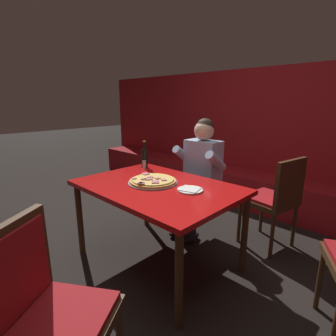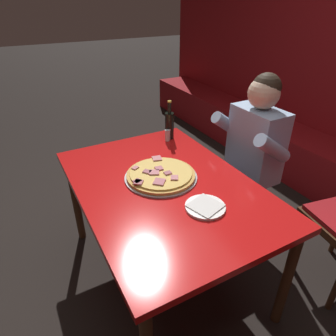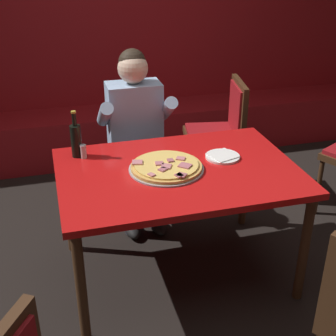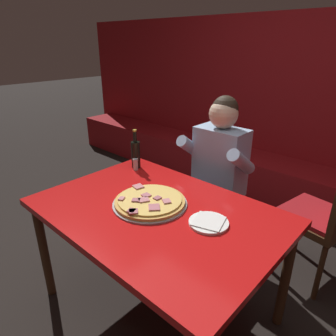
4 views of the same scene
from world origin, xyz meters
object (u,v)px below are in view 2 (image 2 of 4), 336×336
shaker_parmesan (169,134)px  beer_bottle (169,124)px  main_dining_table (164,194)px  diner_seated_blue_shirt (245,156)px  plate_white_paper (205,207)px  shaker_red_pepper_flakes (167,136)px  pizza (161,175)px

shaker_parmesan → beer_bottle: bearing=141.8°
beer_bottle → main_dining_table: bearing=-31.4°
main_dining_table → diner_seated_blue_shirt: bearing=97.7°
shaker_parmesan → plate_white_paper: bearing=-16.3°
shaker_red_pepper_flakes → diner_seated_blue_shirt: (0.42, 0.41, -0.08)m
main_dining_table → shaker_red_pepper_flakes: (-0.51, 0.30, 0.11)m
plate_white_paper → shaker_red_pepper_flakes: 0.85m
shaker_red_pepper_flakes → diner_seated_blue_shirt: size_ratio=0.07×
beer_bottle → diner_seated_blue_shirt: (0.45, 0.37, -0.15)m
beer_bottle → diner_seated_blue_shirt: 0.60m
plate_white_paper → shaker_red_pepper_flakes: bearing=164.9°
main_dining_table → plate_white_paper: size_ratio=6.61×
pizza → beer_bottle: (-0.48, 0.32, 0.09)m
beer_bottle → shaker_parmesan: size_ratio=3.40×
beer_bottle → shaker_parmesan: 0.07m
shaker_parmesan → shaker_red_pepper_flakes: bearing=-50.4°
pizza → shaker_red_pepper_flakes: 0.53m
shaker_red_pepper_flakes → pizza: bearing=-32.7°
pizza → shaker_parmesan: size_ratio=5.08×
main_dining_table → shaker_parmesan: shaker_parmesan is taller
pizza → diner_seated_blue_shirt: bearing=92.3°
plate_white_paper → shaker_red_pepper_flakes: (-0.82, 0.22, 0.03)m
plate_white_paper → shaker_parmesan: bearing=163.7°
beer_bottle → shaker_red_pepper_flakes: size_ratio=3.40×
shaker_red_pepper_flakes → shaker_parmesan: (-0.02, 0.03, 0.00)m
plate_white_paper → beer_bottle: 0.89m
pizza → plate_white_paper: 0.38m
pizza → shaker_red_pepper_flakes: size_ratio=5.08×
plate_white_paper → beer_bottle: size_ratio=0.72×
pizza → plate_white_paper: bearing=10.0°
shaker_red_pepper_flakes → main_dining_table: bearing=-30.2°
plate_white_paper → shaker_parmesan: 0.87m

